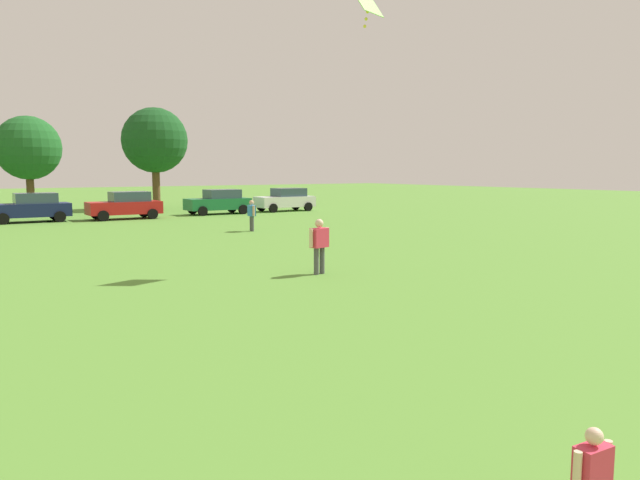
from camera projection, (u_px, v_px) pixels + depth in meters
name	position (u px, v px, depth m)	size (l,w,h in m)	color
ground_plane	(59.00, 237.00, 26.49)	(160.00, 160.00, 0.00)	#568C33
child_kite_flyer	(592.00, 473.00, 4.80)	(0.45, 0.19, 0.94)	#4C4C51
adult_bystander	(319.00, 242.00, 17.05)	(0.75, 0.40, 1.60)	#4C4C51
bystander_midfield	(252.00, 213.00, 29.10)	(0.35, 0.72, 1.53)	#4C4C51
kite	(367.00, 5.00, 17.99)	(1.23, 0.86, 1.09)	#8CD859
parked_car_navy_1	(31.00, 207.00, 34.18)	(4.30, 2.02, 1.68)	#141E4C
parked_car_red_2	(126.00, 205.00, 36.31)	(4.30, 2.02, 1.68)	red
parked_car_green_3	(219.00, 202.00, 40.41)	(4.30, 2.02, 1.68)	#196B38
parked_car_white_4	(286.00, 199.00, 43.40)	(4.30, 2.02, 1.68)	white
tree_right	(28.00, 148.00, 39.18)	(4.21, 4.21, 6.57)	brown
tree_far_right	(155.00, 141.00, 45.35)	(4.98, 4.98, 7.76)	brown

